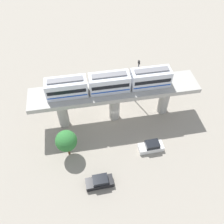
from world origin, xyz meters
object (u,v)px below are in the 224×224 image
object	(u,v)px
parked_car_white	(151,147)
signal_post	(137,81)
train	(109,83)
tree_near_viaduct	(66,141)
parked_car_black	(100,182)

from	to	relation	value
parked_car_white	signal_post	world-z (taller)	signal_post
parked_car_white	signal_post	distance (m)	12.47
train	parked_car_white	bearing A→B (deg)	35.24
tree_near_viaduct	signal_post	size ratio (longest dim) A/B	0.56
tree_near_viaduct	signal_post	distance (m)	17.17
train	parked_car_white	distance (m)	12.85
parked_car_white	tree_near_viaduct	xyz separation A→B (m)	(-1.41, -13.77, 3.11)
parked_car_black	tree_near_viaduct	world-z (taller)	tree_near_viaduct
train	tree_near_viaduct	distance (m)	11.61
tree_near_viaduct	train	bearing A→B (deg)	129.96
train	parked_car_white	xyz separation A→B (m)	(8.13, 5.75, -8.13)
parked_car_black	parked_car_white	size ratio (longest dim) A/B	1.00
parked_car_white	tree_near_viaduct	world-z (taller)	tree_near_viaduct
train	signal_post	xyz separation A→B (m)	(-3.40, 5.75, -3.38)
parked_car_black	signal_post	world-z (taller)	signal_post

